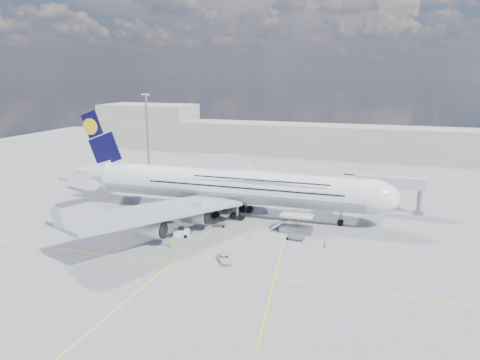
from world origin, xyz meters
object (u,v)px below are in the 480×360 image
(catering_truck_inner, at_px, (238,191))
(cone_wing_right_outer, at_px, (153,233))
(dolly_row_a, at_px, (157,220))
(crew_wing, at_px, (195,218))
(crew_loader, at_px, (324,245))
(dolly_nose_near, at_px, (219,225))
(dolly_row_c, at_px, (185,231))
(dolly_row_b, at_px, (165,217))
(cargo_loader, at_px, (296,226))
(catering_truck_outer, at_px, (245,172))
(crew_nose, at_px, (356,223))
(service_van, at_px, (224,258))
(baggage_tug, at_px, (182,233))
(cone_tail, at_px, (97,206))
(cone_nose, at_px, (390,233))
(jet_bridge, at_px, (369,184))
(light_mast, at_px, (147,132))
(dolly_back, at_px, (139,222))
(cone_wing_left_outer, at_px, (206,184))
(cone_wing_left_inner, at_px, (237,192))
(dolly_nose_far, at_px, (295,238))
(crew_tug, at_px, (171,243))
(airliner, at_px, (230,185))
(crew_van, at_px, (250,237))
(cone_wing_right_inner, at_px, (207,223))

(catering_truck_inner, distance_m, cone_wing_right_outer, 32.89)
(dolly_row_a, xyz_separation_m, crew_wing, (7.75, 2.45, 0.55))
(crew_loader, bearing_deg, dolly_nose_near, -147.17)
(dolly_row_c, bearing_deg, dolly_row_b, 143.65)
(cargo_loader, relative_size, catering_truck_outer, 1.33)
(dolly_row_c, height_order, crew_nose, crew_nose)
(dolly_row_a, xyz_separation_m, dolly_row_b, (1.36, 0.98, 0.57))
(service_van, bearing_deg, baggage_tug, 108.56)
(cone_tail, bearing_deg, cone_nose, 1.50)
(jet_bridge, xyz_separation_m, crew_nose, (-1.54, -10.30, -6.08))
(light_mast, xyz_separation_m, dolly_back, (23.87, -47.40, -12.90))
(cargo_loader, height_order, cone_wing_left_outer, cargo_loader)
(baggage_tug, relative_size, cone_wing_left_inner, 6.04)
(catering_truck_inner, relative_size, catering_truck_outer, 1.01)
(cargo_loader, bearing_deg, dolly_row_c, -160.34)
(crew_nose, xyz_separation_m, crew_wing, (-33.63, -8.02, 0.16))
(light_mast, distance_m, dolly_nose_far, 75.19)
(crew_tug, bearing_deg, cone_wing_left_outer, 108.01)
(cone_tail, bearing_deg, crew_loader, -10.57)
(airliner, height_order, jet_bridge, airliner)
(dolly_back, relative_size, crew_wing, 1.51)
(baggage_tug, bearing_deg, crew_nose, 11.70)
(dolly_nose_near, distance_m, crew_tug, 14.93)
(jet_bridge, bearing_deg, crew_van, -127.94)
(dolly_row_c, bearing_deg, dolly_row_a, 152.91)
(crew_wing, height_order, cone_wing_left_inner, crew_wing)
(jet_bridge, distance_m, dolly_back, 51.94)
(cone_wing_left_outer, bearing_deg, cone_wing_right_inner, -67.44)
(dolly_back, bearing_deg, cone_wing_left_inner, 75.48)
(cone_wing_right_inner, height_order, cone_tail, cone_tail)
(dolly_row_a, bearing_deg, crew_nose, 35.80)
(jet_bridge, bearing_deg, catering_truck_outer, 143.81)
(baggage_tug, bearing_deg, catering_truck_outer, 77.67)
(catering_truck_outer, height_order, cone_wing_right_inner, catering_truck_outer)
(dolly_row_b, height_order, crew_loader, dolly_row_b)
(baggage_tug, bearing_deg, cone_wing_left_inner, 73.76)
(crew_van, bearing_deg, cone_wing_left_outer, -11.39)
(airliner, distance_m, light_mast, 53.72)
(dolly_row_c, height_order, cone_wing_left_inner, cone_wing_left_inner)
(dolly_row_a, xyz_separation_m, dolly_row_c, (8.76, -4.84, -0.03))
(cone_nose, bearing_deg, catering_truck_inner, 155.22)
(crew_nose, height_order, crew_wing, crew_wing)
(catering_truck_outer, xyz_separation_m, cone_wing_right_inner, (6.29, -46.98, -1.48))
(dolly_row_c, bearing_deg, crew_nose, 26.94)
(crew_wing, distance_m, cone_wing_right_outer, 11.03)
(jet_bridge, bearing_deg, crew_nose, -98.51)
(dolly_row_a, bearing_deg, crew_loader, 13.58)
(crew_wing, bearing_deg, light_mast, 57.35)
(airliner, distance_m, crew_wing, 11.02)
(dolly_row_a, bearing_deg, crew_van, 8.79)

